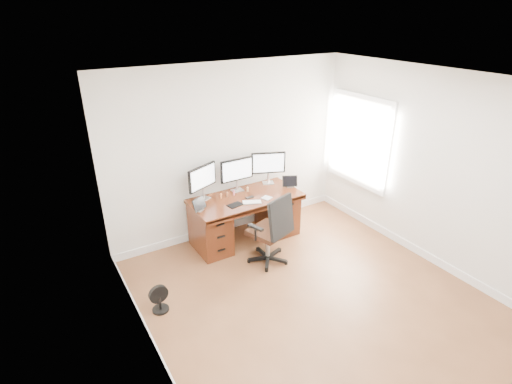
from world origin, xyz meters
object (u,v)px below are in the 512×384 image
monitor_center (237,171)px  keyboard (252,202)px  office_chair (271,241)px  desk (245,216)px  floor_fan (159,299)px

monitor_center → keyboard: size_ratio=2.04×
office_chair → keyboard: 0.65m
desk → office_chair: (-0.01, -0.75, -0.05)m
office_chair → keyboard: bearing=73.3°
office_chair → monitor_center: size_ratio=1.95×
floor_fan → monitor_center: 2.27m
keyboard → floor_fan: bearing=-134.0°
monitor_center → keyboard: bearing=-92.7°
desk → floor_fan: desk is taller
office_chair → floor_fan: office_chair is taller
keyboard → monitor_center: bearing=112.1°
floor_fan → monitor_center: monitor_center is taller
office_chair → monitor_center: bearing=71.4°
desk → office_chair: office_chair is taller
monitor_center → keyboard: (-0.02, -0.49, -0.33)m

